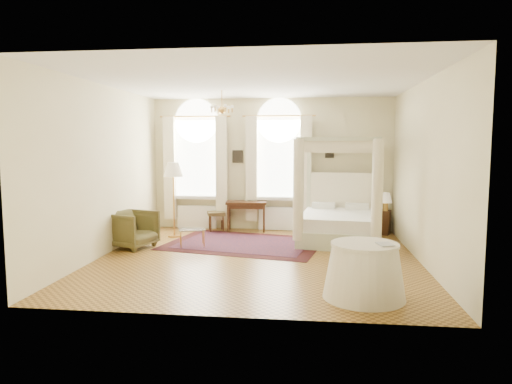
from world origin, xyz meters
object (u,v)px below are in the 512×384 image
nightstand (381,222)px  coffee_table (192,231)px  canopy_bed (339,218)px  side_table (364,271)px  stool (216,215)px  armchair (132,229)px  floor_lamp (173,173)px  writing_desk (246,206)px

nightstand → coffee_table: nightstand is taller
canopy_bed → side_table: 3.77m
stool → side_table: (3.08, -4.68, -0.01)m
nightstand → stool: (-4.04, -0.08, 0.11)m
nightstand → armchair: 5.81m
nightstand → coffee_table: 4.59m
stool → armchair: (-1.36, -2.05, -0.01)m
nightstand → armchair: size_ratio=0.67×
canopy_bed → side_table: canopy_bed is taller
armchair → floor_lamp: 1.73m
writing_desk → stool: size_ratio=1.99×
floor_lamp → canopy_bed: bearing=-1.4°
nightstand → side_table: bearing=-101.3°
writing_desk → floor_lamp: 2.00m
canopy_bed → coffee_table: canopy_bed is taller
canopy_bed → side_table: (0.13, -3.76, -0.14)m
canopy_bed → nightstand: canopy_bed is taller
writing_desk → nightstand: bearing=0.3°
armchair → side_table: bearing=-101.8°
armchair → floor_lamp: size_ratio=0.49×
armchair → side_table: side_table is taller
canopy_bed → floor_lamp: canopy_bed is taller
stool → floor_lamp: 1.60m
writing_desk → side_table: (2.33, -4.74, -0.25)m
stool → nightstand: bearing=1.1°
armchair → coffee_table: bearing=-58.9°
armchair → coffee_table: size_ratio=1.32×
canopy_bed → armchair: (-4.32, -1.14, -0.14)m
coffee_table → canopy_bed: bearing=15.7°
floor_lamp → writing_desk: bearing=29.3°
stool → coffee_table: (-0.15, -1.79, -0.06)m
canopy_bed → stool: (-2.96, 0.92, -0.12)m
nightstand → side_table: size_ratio=0.50×
canopy_bed → nightstand: 1.49m
writing_desk → stool: (-0.75, -0.06, -0.24)m
coffee_table → armchair: bearing=-167.7°
canopy_bed → stool: canopy_bed is taller
canopy_bed → stool: size_ratio=4.41×
nightstand → coffee_table: bearing=-156.0°
armchair → side_table: 5.16m
writing_desk → armchair: bearing=-135.0°
armchair → coffee_table: 1.24m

